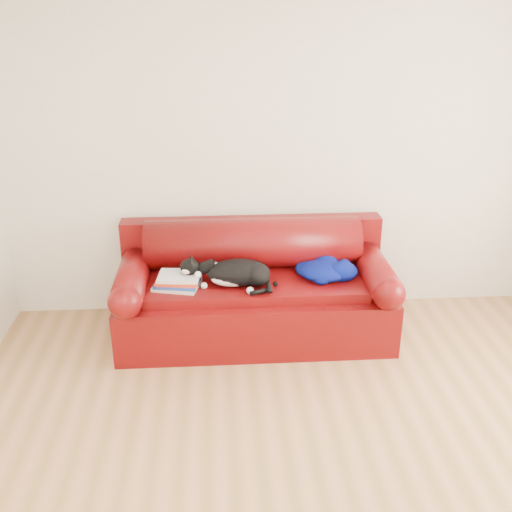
# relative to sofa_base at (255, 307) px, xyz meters

# --- Properties ---
(ground) EXTENTS (4.50, 4.50, 0.00)m
(ground) POSITION_rel_sofa_base_xyz_m (0.26, -1.49, -0.24)
(ground) COLOR olive
(ground) RESTS_ON ground
(room_shell) EXTENTS (4.52, 4.02, 2.61)m
(room_shell) POSITION_rel_sofa_base_xyz_m (0.38, -1.48, 1.43)
(room_shell) COLOR beige
(room_shell) RESTS_ON ground
(sofa_base) EXTENTS (2.10, 0.90, 0.50)m
(sofa_base) POSITION_rel_sofa_base_xyz_m (0.00, 0.00, 0.00)
(sofa_base) COLOR #400209
(sofa_base) RESTS_ON ground
(sofa_back) EXTENTS (2.10, 1.01, 0.88)m
(sofa_back) POSITION_rel_sofa_base_xyz_m (-0.00, 0.24, 0.30)
(sofa_back) COLOR #400209
(sofa_back) RESTS_ON ground
(book_stack) EXTENTS (0.38, 0.32, 0.10)m
(book_stack) POSITION_rel_sofa_base_xyz_m (-0.58, -0.13, 0.31)
(book_stack) COLOR beige
(book_stack) RESTS_ON sofa_base
(cat) EXTENTS (0.64, 0.42, 0.25)m
(cat) POSITION_rel_sofa_base_xyz_m (-0.14, -0.12, 0.36)
(cat) COLOR black
(cat) RESTS_ON sofa_base
(blanket) EXTENTS (0.47, 0.38, 0.14)m
(blanket) POSITION_rel_sofa_base_xyz_m (0.54, -0.03, 0.32)
(blanket) COLOR #020D48
(blanket) RESTS_ON sofa_base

